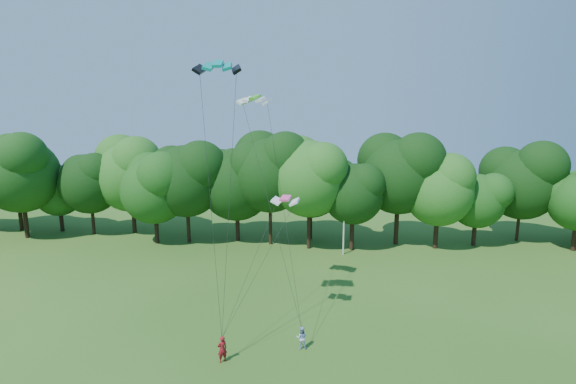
{
  "coord_description": "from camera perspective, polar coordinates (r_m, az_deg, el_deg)",
  "views": [
    {
      "loc": [
        2.22,
        -17.13,
        16.64
      ],
      "look_at": [
        0.47,
        13.0,
        10.69
      ],
      "focal_mm": 28.0,
      "sensor_mm": 36.0,
      "label": 1
    }
  ],
  "objects": [
    {
      "name": "tree_back_west",
      "position": [
        64.19,
        -30.95,
        2.96
      ],
      "size": [
        10.2,
        10.2,
        14.84
      ],
      "color": "black",
      "rests_on": "ground"
    },
    {
      "name": "utility_pole",
      "position": [
        50.22,
        7.11,
        -3.85
      ],
      "size": [
        1.44,
        0.18,
        7.17
      ],
      "rotation": [
        0.0,
        0.0,
        -0.03
      ],
      "color": "beige",
      "rests_on": "ground"
    },
    {
      "name": "kite_green",
      "position": [
        34.66,
        -4.21,
        11.91
      ],
      "size": [
        2.83,
        1.98,
        0.44
      ],
      "rotation": [
        0.0,
        0.0,
        -0.34
      ],
      "color": "green",
      "rests_on": "ground"
    },
    {
      "name": "kite_flyer_left",
      "position": [
        31.33,
        -8.36,
        -19.13
      ],
      "size": [
        0.79,
        0.73,
        1.8
      ],
      "primitive_type": "imported",
      "rotation": [
        0.0,
        0.0,
        3.74
      ],
      "color": "maroon",
      "rests_on": "ground"
    },
    {
      "name": "tree_back_center",
      "position": [
        54.77,
        2.93,
        2.05
      ],
      "size": [
        8.8,
        8.8,
        12.8
      ],
      "color": "#302012",
      "rests_on": "ground"
    },
    {
      "name": "kite_teal",
      "position": [
        30.04,
        -8.9,
        15.8
      ],
      "size": [
        3.01,
        1.47,
        0.61
      ],
      "rotation": [
        0.0,
        0.0,
        0.05
      ],
      "color": "#048C86",
      "rests_on": "ground"
    },
    {
      "name": "kite_flyer_right",
      "position": [
        32.55,
        1.74,
        -17.98
      ],
      "size": [
        0.8,
        0.64,
        1.59
      ],
      "primitive_type": "imported",
      "rotation": [
        0.0,
        0.0,
        3.1
      ],
      "color": "#A5BDE6",
      "rests_on": "ground"
    },
    {
      "name": "kite_pink",
      "position": [
        32.16,
        -0.32,
        -0.78
      ],
      "size": [
        2.14,
        1.36,
        0.31
      ],
      "rotation": [
        0.0,
        0.0,
        -0.21
      ],
      "color": "#FF469A",
      "rests_on": "ground"
    }
  ]
}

